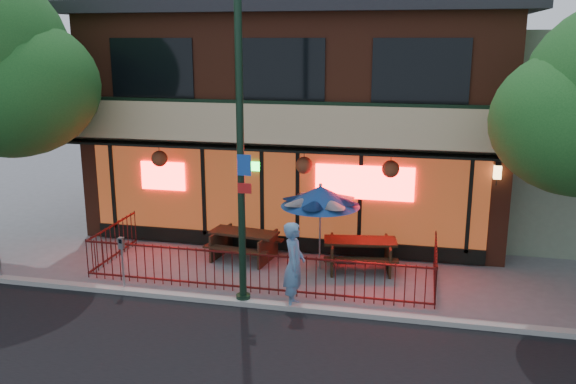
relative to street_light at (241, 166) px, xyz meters
name	(u,v)px	position (x,y,z in m)	size (l,w,h in m)	color
ground	(248,296)	(0.00, 0.40, -3.15)	(80.00, 80.00, 0.00)	gray
curb	(242,302)	(0.00, -0.10, -3.09)	(80.00, 0.25, 0.12)	#999993
restaurant_building	(308,91)	(0.00, 7.51, 0.98)	(12.96, 9.49, 8.05)	#612B1B
patio_fence	(254,263)	(0.00, 0.91, -2.52)	(8.44, 2.62, 1.00)	#4D1210
street_light	(241,166)	(0.00, 0.00, 0.00)	(0.43, 0.32, 7.00)	black
picnic_table_left	(244,241)	(-0.80, 2.75, -2.65)	(1.96, 1.61, 0.76)	#372014
picnic_table_right	(360,250)	(2.32, 2.68, -2.63)	(2.04, 1.68, 0.79)	black
patio_umbrella	(320,196)	(1.31, 2.43, -1.20)	(2.00, 2.00, 2.28)	gray
pedestrian	(294,265)	(1.15, 0.05, -2.17)	(0.71, 0.47, 1.95)	#5986B3
parking_meter_near	(122,255)	(-2.92, 0.00, -2.25)	(0.12, 0.10, 1.33)	#9B9FA3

